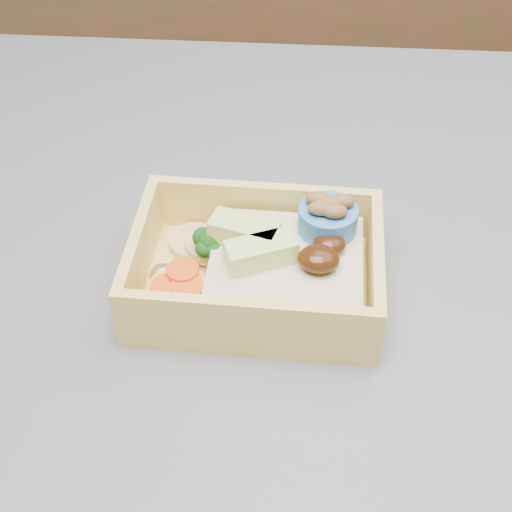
{
  "coord_description": "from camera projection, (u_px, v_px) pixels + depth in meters",
  "views": [
    {
      "loc": [
        -0.18,
        -0.38,
        1.28
      ],
      "look_at": [
        -0.2,
        -0.04,
        0.95
      ],
      "focal_mm": 50.0,
      "sensor_mm": 36.0,
      "label": 1
    }
  ],
  "objects": [
    {
      "name": "bento_box",
      "position": [
        263.0,
        266.0,
        0.48
      ],
      "size": [
        0.17,
        0.12,
        0.06
      ],
      "rotation": [
        0.0,
        0.0,
        -0.03
      ],
      "color": "#F3D164",
      "rests_on": "island"
    }
  ]
}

